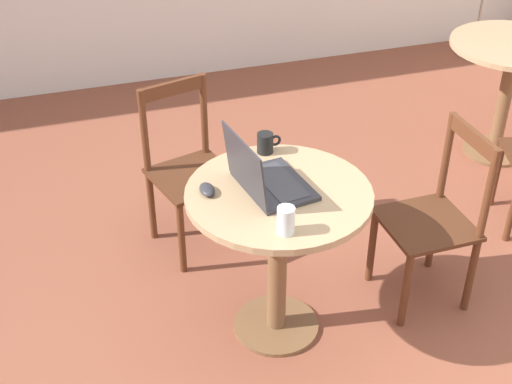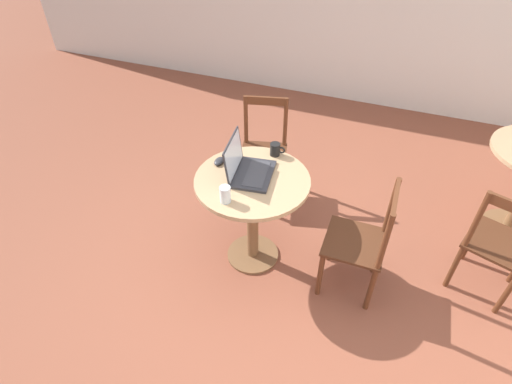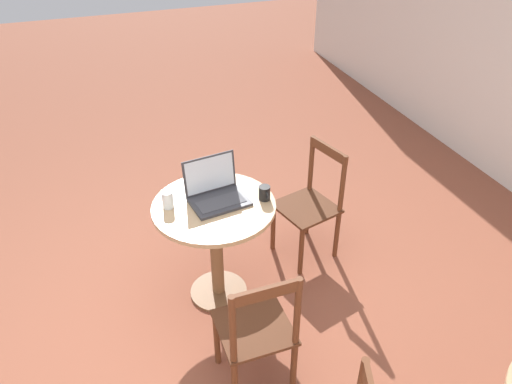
{
  "view_description": "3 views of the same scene",
  "coord_description": "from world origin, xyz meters",
  "px_view_note": "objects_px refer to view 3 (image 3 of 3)",
  "views": [
    {
      "loc": [
        -0.97,
        -1.92,
        2.34
      ],
      "look_at": [
        -0.2,
        0.48,
        0.67
      ],
      "focal_mm": 50.0,
      "sensor_mm": 36.0,
      "label": 1
    },
    {
      "loc": [
        0.63,
        -1.57,
        2.37
      ],
      "look_at": [
        -0.15,
        0.43,
        0.57
      ],
      "focal_mm": 28.0,
      "sensor_mm": 36.0,
      "label": 2
    },
    {
      "loc": [
        2.3,
        -0.25,
        2.53
      ],
      "look_at": [
        -0.21,
        0.64,
        0.73
      ],
      "focal_mm": 35.0,
      "sensor_mm": 36.0,
      "label": 3
    }
  ],
  "objects_px": {
    "laptop": "(216,193)",
    "chair_near_back": "(311,204)",
    "mouse": "(214,177)",
    "mug": "(265,193)",
    "drinking_glass": "(168,200)",
    "chair_near_right": "(257,332)",
    "cafe_table_near": "(215,227)"
  },
  "relations": [
    {
      "from": "cafe_table_near",
      "to": "chair_near_right",
      "type": "relative_size",
      "value": 0.88
    },
    {
      "from": "chair_near_back",
      "to": "drinking_glass",
      "type": "xyz_separation_m",
      "value": [
        0.14,
        -1.04,
        0.37
      ]
    },
    {
      "from": "chair_near_back",
      "to": "mouse",
      "type": "xyz_separation_m",
      "value": [
        -0.07,
        -0.69,
        0.34
      ]
    },
    {
      "from": "chair_near_back",
      "to": "laptop",
      "type": "bearing_deg",
      "value": -78.01
    },
    {
      "from": "chair_near_back",
      "to": "mouse",
      "type": "bearing_deg",
      "value": -95.97
    },
    {
      "from": "mouse",
      "to": "mug",
      "type": "relative_size",
      "value": 0.91
    },
    {
      "from": "chair_near_back",
      "to": "drinking_glass",
      "type": "bearing_deg",
      "value": -82.48
    },
    {
      "from": "cafe_table_near",
      "to": "chair_near_back",
      "type": "distance_m",
      "value": 0.81
    },
    {
      "from": "laptop",
      "to": "mug",
      "type": "height_order",
      "value": "laptop"
    },
    {
      "from": "chair_near_right",
      "to": "mug",
      "type": "bearing_deg",
      "value": 156.8
    },
    {
      "from": "mouse",
      "to": "laptop",
      "type": "bearing_deg",
      "value": -11.85
    },
    {
      "from": "laptop",
      "to": "drinking_glass",
      "type": "distance_m",
      "value": 0.3
    },
    {
      "from": "chair_near_right",
      "to": "laptop",
      "type": "height_order",
      "value": "laptop"
    },
    {
      "from": "drinking_glass",
      "to": "cafe_table_near",
      "type": "bearing_deg",
      "value": 75.65
    },
    {
      "from": "chair_near_back",
      "to": "chair_near_right",
      "type": "distance_m",
      "value": 1.24
    },
    {
      "from": "laptop",
      "to": "chair_near_back",
      "type": "bearing_deg",
      "value": 101.99
    },
    {
      "from": "mug",
      "to": "drinking_glass",
      "type": "height_order",
      "value": "drinking_glass"
    },
    {
      "from": "chair_near_right",
      "to": "laptop",
      "type": "relative_size",
      "value": 2.3
    },
    {
      "from": "mug",
      "to": "chair_near_back",
      "type": "bearing_deg",
      "value": 119.17
    },
    {
      "from": "chair_near_right",
      "to": "mouse",
      "type": "distance_m",
      "value": 1.1
    },
    {
      "from": "cafe_table_near",
      "to": "laptop",
      "type": "xyz_separation_m",
      "value": [
        -0.05,
        0.03,
        0.23
      ]
    },
    {
      "from": "drinking_glass",
      "to": "chair_near_right",
      "type": "bearing_deg",
      "value": 18.28
    },
    {
      "from": "mug",
      "to": "chair_near_right",
      "type": "bearing_deg",
      "value": -23.2
    },
    {
      "from": "cafe_table_near",
      "to": "mug",
      "type": "distance_m",
      "value": 0.39
    },
    {
      "from": "laptop",
      "to": "drinking_glass",
      "type": "bearing_deg",
      "value": -93.84
    },
    {
      "from": "chair_near_right",
      "to": "mug",
      "type": "distance_m",
      "value": 0.86
    },
    {
      "from": "chair_near_back",
      "to": "laptop",
      "type": "relative_size",
      "value": 2.3
    },
    {
      "from": "cafe_table_near",
      "to": "drinking_glass",
      "type": "bearing_deg",
      "value": -104.35
    },
    {
      "from": "mouse",
      "to": "drinking_glass",
      "type": "distance_m",
      "value": 0.41
    },
    {
      "from": "mug",
      "to": "drinking_glass",
      "type": "distance_m",
      "value": 0.6
    },
    {
      "from": "laptop",
      "to": "drinking_glass",
      "type": "xyz_separation_m",
      "value": [
        -0.02,
        -0.3,
        0.0
      ]
    },
    {
      "from": "chair_near_back",
      "to": "laptop",
      "type": "distance_m",
      "value": 0.85
    }
  ]
}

